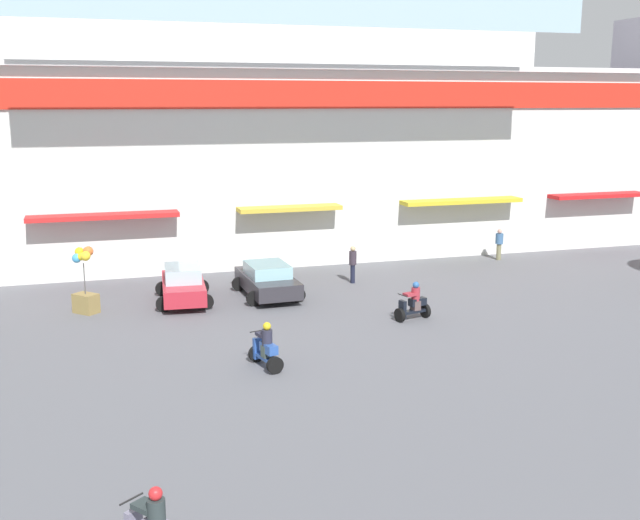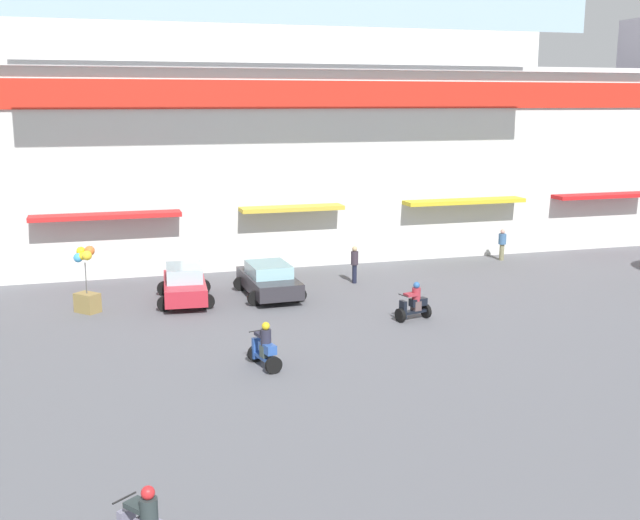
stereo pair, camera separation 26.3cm
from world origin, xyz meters
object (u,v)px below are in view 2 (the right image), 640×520
object	(u,v)px
parked_car_0	(185,284)
pedestrian_2	(355,262)
scooter_rider_0	(265,349)
pedestrian_0	(502,243)
scooter_rider_1	(414,304)
balloon_vendor_cart	(86,284)
parked_car_1	(269,280)

from	to	relation	value
parked_car_0	pedestrian_2	bearing A→B (deg)	8.51
scooter_rider_0	pedestrian_0	bearing A→B (deg)	39.10
scooter_rider_1	balloon_vendor_cart	xyz separation A→B (m)	(-11.57, 4.54, 0.51)
pedestrian_0	pedestrian_2	distance (m)	9.20
pedestrian_0	scooter_rider_0	bearing A→B (deg)	-140.90
parked_car_1	pedestrian_0	world-z (taller)	pedestrian_0
scooter_rider_1	pedestrian_2	xyz separation A→B (m)	(-0.19, 6.17, 0.37)
parked_car_0	balloon_vendor_cart	distance (m)	3.81
parked_car_0	pedestrian_0	distance (m)	16.87
parked_car_0	scooter_rider_1	bearing A→B (deg)	-32.74
scooter_rider_0	scooter_rider_1	size ratio (longest dim) A/B	1.02
parked_car_0	scooter_rider_1	distance (m)	9.29
parked_car_1	scooter_rider_0	xyz separation A→B (m)	(-2.05, -8.45, -0.10)
scooter_rider_0	pedestrian_2	bearing A→B (deg)	57.19
parked_car_0	parked_car_1	distance (m)	3.46
pedestrian_2	balloon_vendor_cart	xyz separation A→B (m)	(-11.39, -1.62, 0.14)
pedestrian_2	parked_car_1	bearing A→B (deg)	-163.98
parked_car_0	parked_car_1	bearing A→B (deg)	-0.92
parked_car_1	balloon_vendor_cart	world-z (taller)	balloon_vendor_cart
scooter_rider_0	scooter_rider_1	bearing A→B (deg)	28.51
scooter_rider_1	balloon_vendor_cart	world-z (taller)	balloon_vendor_cart
parked_car_1	scooter_rider_0	bearing A→B (deg)	-103.63
scooter_rider_1	parked_car_0	bearing A→B (deg)	147.26
parked_car_0	balloon_vendor_cart	world-z (taller)	balloon_vendor_cart
scooter_rider_0	pedestrian_0	distance (m)	19.39
parked_car_1	pedestrian_2	world-z (taller)	pedestrian_2
parked_car_0	pedestrian_0	size ratio (longest dim) A/B	2.63
scooter_rider_1	balloon_vendor_cart	distance (m)	12.44
parked_car_1	scooter_rider_0	world-z (taller)	scooter_rider_0
scooter_rider_0	balloon_vendor_cart	bearing A→B (deg)	122.79
parked_car_1	pedestrian_0	xyz separation A→B (m)	(13.00, 3.78, 0.19)
parked_car_0	scooter_rider_1	world-z (taller)	parked_car_0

